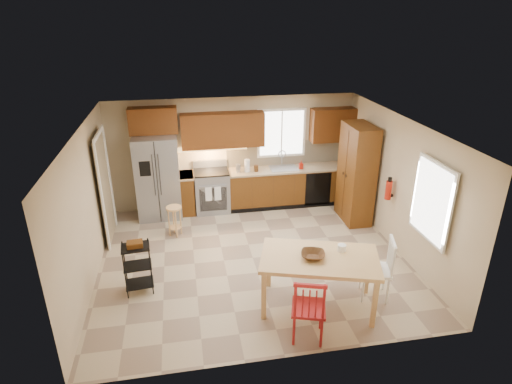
{
  "coord_description": "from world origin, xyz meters",
  "views": [
    {
      "loc": [
        -1.16,
        -6.69,
        4.26
      ],
      "look_at": [
        0.13,
        0.4,
        1.15
      ],
      "focal_mm": 30.0,
      "sensor_mm": 36.0,
      "label": 1
    }
  ],
  "objects_px": {
    "dining_table": "(318,282)",
    "utility_cart": "(138,268)",
    "chair_red": "(309,307)",
    "fire_extinguisher": "(389,190)",
    "table_bowl": "(313,258)",
    "chair_white": "(376,269)",
    "soap_bottle": "(301,165)",
    "refrigerator": "(158,177)",
    "range_stove": "(212,191)",
    "pantry": "(356,174)",
    "bar_stool": "(175,221)",
    "table_jar": "(342,249)"
  },
  "relations": [
    {
      "from": "chair_white",
      "to": "utility_cart",
      "type": "height_order",
      "value": "chair_white"
    },
    {
      "from": "table_bowl",
      "to": "range_stove",
      "type": "bearing_deg",
      "value": 107.84
    },
    {
      "from": "soap_bottle",
      "to": "utility_cart",
      "type": "height_order",
      "value": "soap_bottle"
    },
    {
      "from": "dining_table",
      "to": "chair_red",
      "type": "relative_size",
      "value": 1.7
    },
    {
      "from": "table_jar",
      "to": "fire_extinguisher",
      "type": "bearing_deg",
      "value": 45.96
    },
    {
      "from": "chair_red",
      "to": "fire_extinguisher",
      "type": "bearing_deg",
      "value": 63.25
    },
    {
      "from": "pantry",
      "to": "dining_table",
      "type": "xyz_separation_m",
      "value": [
        -1.68,
        -2.71,
        -0.63
      ]
    },
    {
      "from": "fire_extinguisher",
      "to": "table_bowl",
      "type": "distance_m",
      "value": 2.6
    },
    {
      "from": "fire_extinguisher",
      "to": "dining_table",
      "type": "xyz_separation_m",
      "value": [
        -1.88,
        -1.66,
        -0.68
      ]
    },
    {
      "from": "range_stove",
      "to": "fire_extinguisher",
      "type": "xyz_separation_m",
      "value": [
        3.18,
        -2.04,
        0.64
      ]
    },
    {
      "from": "dining_table",
      "to": "table_bowl",
      "type": "bearing_deg",
      "value": -162.75
    },
    {
      "from": "chair_red",
      "to": "table_bowl",
      "type": "height_order",
      "value": "chair_red"
    },
    {
      "from": "range_stove",
      "to": "pantry",
      "type": "bearing_deg",
      "value": -18.29
    },
    {
      "from": "chair_white",
      "to": "pantry",
      "type": "bearing_deg",
      "value": 1.88
    },
    {
      "from": "dining_table",
      "to": "utility_cart",
      "type": "height_order",
      "value": "utility_cart"
    },
    {
      "from": "utility_cart",
      "to": "refrigerator",
      "type": "bearing_deg",
      "value": 79.05
    },
    {
      "from": "pantry",
      "to": "table_jar",
      "type": "height_order",
      "value": "pantry"
    },
    {
      "from": "pantry",
      "to": "fire_extinguisher",
      "type": "distance_m",
      "value": 1.07
    },
    {
      "from": "refrigerator",
      "to": "bar_stool",
      "type": "distance_m",
      "value": 1.19
    },
    {
      "from": "soap_bottle",
      "to": "utility_cart",
      "type": "relative_size",
      "value": 0.22
    },
    {
      "from": "chair_red",
      "to": "utility_cart",
      "type": "height_order",
      "value": "chair_red"
    },
    {
      "from": "dining_table",
      "to": "fire_extinguisher",
      "type": "bearing_deg",
      "value": 58.68
    },
    {
      "from": "soap_bottle",
      "to": "fire_extinguisher",
      "type": "xyz_separation_m",
      "value": [
        1.15,
        -1.95,
        0.1
      ]
    },
    {
      "from": "chair_red",
      "to": "chair_white",
      "type": "xyz_separation_m",
      "value": [
        1.3,
        0.7,
        0.0
      ]
    },
    {
      "from": "refrigerator",
      "to": "dining_table",
      "type": "height_order",
      "value": "refrigerator"
    },
    {
      "from": "soap_bottle",
      "to": "dining_table",
      "type": "xyz_separation_m",
      "value": [
        -0.73,
        -3.61,
        -0.57
      ]
    },
    {
      "from": "range_stove",
      "to": "bar_stool",
      "type": "bearing_deg",
      "value": -128.94
    },
    {
      "from": "soap_bottle",
      "to": "chair_white",
      "type": "bearing_deg",
      "value": -86.49
    },
    {
      "from": "chair_white",
      "to": "chair_red",
      "type": "bearing_deg",
      "value": 135.55
    },
    {
      "from": "chair_white",
      "to": "utility_cart",
      "type": "bearing_deg",
      "value": 94.88
    },
    {
      "from": "fire_extinguisher",
      "to": "chair_white",
      "type": "relative_size",
      "value": 0.35
    },
    {
      "from": "chair_red",
      "to": "table_jar",
      "type": "xyz_separation_m",
      "value": [
        0.73,
        0.76,
        0.38
      ]
    },
    {
      "from": "fire_extinguisher",
      "to": "dining_table",
      "type": "bearing_deg",
      "value": -138.57
    },
    {
      "from": "refrigerator",
      "to": "pantry",
      "type": "height_order",
      "value": "pantry"
    },
    {
      "from": "refrigerator",
      "to": "dining_table",
      "type": "relative_size",
      "value": 1.05
    },
    {
      "from": "table_jar",
      "to": "soap_bottle",
      "type": "bearing_deg",
      "value": 84.28
    },
    {
      "from": "table_bowl",
      "to": "chair_red",
      "type": "bearing_deg",
      "value": -110.36
    },
    {
      "from": "range_stove",
      "to": "pantry",
      "type": "relative_size",
      "value": 0.44
    },
    {
      "from": "range_stove",
      "to": "refrigerator",
      "type": "bearing_deg",
      "value": -177.01
    },
    {
      "from": "dining_table",
      "to": "table_bowl",
      "type": "relative_size",
      "value": 4.94
    },
    {
      "from": "refrigerator",
      "to": "table_jar",
      "type": "xyz_separation_m",
      "value": [
        2.83,
        -3.53,
        -0.02
      ]
    },
    {
      "from": "pantry",
      "to": "dining_table",
      "type": "relative_size",
      "value": 1.21
    },
    {
      "from": "range_stove",
      "to": "chair_white",
      "type": "relative_size",
      "value": 0.9
    },
    {
      "from": "utility_cart",
      "to": "dining_table",
      "type": "bearing_deg",
      "value": -22.63
    },
    {
      "from": "range_stove",
      "to": "bar_stool",
      "type": "height_order",
      "value": "range_stove"
    },
    {
      "from": "table_bowl",
      "to": "table_jar",
      "type": "relative_size",
      "value": 2.13
    },
    {
      "from": "range_stove",
      "to": "chair_red",
      "type": "height_order",
      "value": "chair_red"
    },
    {
      "from": "pantry",
      "to": "soap_bottle",
      "type": "bearing_deg",
      "value": 136.55
    },
    {
      "from": "chair_white",
      "to": "table_jar",
      "type": "xyz_separation_m",
      "value": [
        -0.57,
        0.06,
        0.38
      ]
    },
    {
      "from": "refrigerator",
      "to": "table_bowl",
      "type": "bearing_deg",
      "value": -57.24
    }
  ]
}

